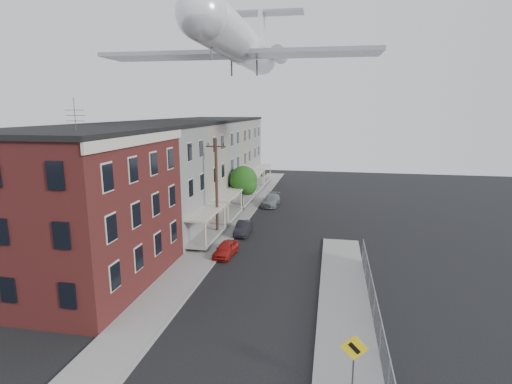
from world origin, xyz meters
TOP-DOWN VIEW (x-y plane):
  - ground at (0.00, 0.00)m, footprint 120.00×120.00m
  - sidewalk_left at (-5.50, 24.00)m, footprint 3.00×62.00m
  - sidewalk_right at (5.50, 6.00)m, footprint 3.00×26.00m
  - curb_left at (-4.05, 24.00)m, footprint 0.15×62.00m
  - curb_right at (4.05, 6.00)m, footprint 0.15×26.00m
  - corner_building at (-12.00, 7.00)m, footprint 10.31×12.30m
  - row_house_a at (-11.96, 16.50)m, footprint 11.98×7.00m
  - row_house_b at (-11.96, 23.50)m, footprint 11.98×7.00m
  - row_house_c at (-11.96, 30.50)m, footprint 11.98×7.00m
  - row_house_d at (-11.96, 37.50)m, footprint 11.98×7.00m
  - row_house_e at (-11.96, 44.50)m, footprint 11.98×7.00m
  - chainlink_fence at (7.00, 5.00)m, footprint 0.06×18.06m
  - warning_sign at (5.60, -1.03)m, footprint 1.10×0.11m
  - utility_pole at (-5.60, 18.00)m, footprint 1.80×0.26m
  - street_tree at (-5.27, 27.92)m, footprint 3.22×3.20m
  - car_near at (-3.60, 13.52)m, footprint 1.65×3.51m
  - car_mid at (-3.46, 19.29)m, footprint 1.37×3.65m
  - car_far at (-2.64, 31.07)m, footprint 1.93×4.58m
  - airplane at (-3.74, 20.95)m, footprint 23.61×26.96m

SIDE VIEW (x-z plane):
  - ground at x=0.00m, z-range 0.00..0.00m
  - sidewalk_left at x=-5.50m, z-range 0.00..0.12m
  - sidewalk_right at x=5.50m, z-range 0.00..0.12m
  - curb_left at x=-4.05m, z-range 0.00..0.14m
  - curb_right at x=4.05m, z-range 0.00..0.14m
  - car_near at x=-3.60m, z-range 0.00..1.16m
  - car_mid at x=-3.46m, z-range 0.00..1.19m
  - car_far at x=-2.64m, z-range 0.00..1.32m
  - chainlink_fence at x=7.00m, z-range 0.05..1.95m
  - warning_sign at x=5.60m, z-range 0.48..3.28m
  - street_tree at x=-5.27m, z-range 0.85..6.05m
  - utility_pole at x=-5.60m, z-range 0.17..9.17m
  - row_house_a at x=-11.96m, z-range -0.02..10.28m
  - row_house_b at x=-11.96m, z-range -0.02..10.28m
  - row_house_c at x=-11.96m, z-range -0.02..10.28m
  - row_house_d at x=-11.96m, z-range -0.02..10.28m
  - row_house_e at x=-11.96m, z-range -0.02..10.28m
  - corner_building at x=-12.00m, z-range -0.91..11.24m
  - airplane at x=-3.74m, z-range 13.15..20.99m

